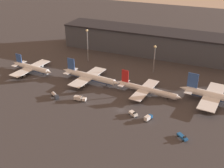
# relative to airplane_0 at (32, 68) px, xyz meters

# --- Properties ---
(ground) EXTENTS (600.00, 600.00, 0.00)m
(ground) POSITION_rel_airplane_0_xyz_m (76.38, -21.99, -3.26)
(ground) COLOR #383538
(terminal_building) EXTENTS (167.55, 26.61, 19.62)m
(terminal_building) POSITION_rel_airplane_0_xyz_m (76.38, 69.69, 6.60)
(terminal_building) COLOR #3D424C
(terminal_building) RESTS_ON ground
(airplane_0) EXTENTS (35.78, 33.11, 11.43)m
(airplane_0) POSITION_rel_airplane_0_xyz_m (0.00, 0.00, 0.00)
(airplane_0) COLOR white
(airplane_0) RESTS_ON ground
(airplane_1) EXTENTS (43.77, 33.47, 13.55)m
(airplane_1) POSITION_rel_airplane_0_xyz_m (44.32, 2.60, 0.30)
(airplane_1) COLOR white
(airplane_1) RESTS_ON ground
(airplane_2) EXTENTS (42.79, 30.15, 12.59)m
(airplane_2) POSITION_rel_airplane_0_xyz_m (83.54, 1.25, -0.33)
(airplane_2) COLOR silver
(airplane_2) RESTS_ON ground
(airplane_3) EXTENTS (41.69, 36.63, 15.09)m
(airplane_3) POSITION_rel_airplane_0_xyz_m (121.74, 7.29, 0.61)
(airplane_3) COLOR white
(airplane_3) RESTS_ON ground
(service_vehicle_0) EXTENTS (5.54, 4.87, 2.78)m
(service_vehicle_0) POSITION_rel_airplane_0_xyz_m (84.22, -24.46, -1.95)
(service_vehicle_0) COLOR white
(service_vehicle_0) RESTS_ON ground
(service_vehicle_1) EXTENTS (3.62, 5.41, 2.80)m
(service_vehicle_1) POSITION_rel_airplane_0_xyz_m (92.58, -25.46, -1.67)
(service_vehicle_1) COLOR #195199
(service_vehicle_1) RESTS_ON ground
(service_vehicle_2) EXTENTS (7.39, 3.22, 2.80)m
(service_vehicle_2) POSITION_rel_airplane_0_xyz_m (50.57, -21.91, -1.64)
(service_vehicle_2) COLOR white
(service_vehicle_2) RESTS_ON ground
(service_vehicle_3) EXTENTS (5.88, 5.41, 2.44)m
(service_vehicle_3) POSITION_rel_airplane_0_xyz_m (111.71, -33.87, -2.11)
(service_vehicle_3) COLOR #195199
(service_vehicle_3) RESTS_ON ground
(service_vehicle_4) EXTENTS (6.76, 5.46, 2.70)m
(service_vehicle_4) POSITION_rel_airplane_0_xyz_m (35.62, -24.61, -1.63)
(service_vehicle_4) COLOR #282D38
(service_vehicle_4) RESTS_ON ground
(lamp_post_0) EXTENTS (1.80, 1.80, 24.99)m
(lamp_post_0) POSITION_rel_airplane_0_xyz_m (26.63, 34.15, 12.64)
(lamp_post_0) COLOR slate
(lamp_post_0) RESTS_ON ground
(lamp_post_1) EXTENTS (1.80, 1.80, 19.64)m
(lamp_post_1) POSITION_rel_airplane_0_xyz_m (78.50, 34.15, 9.64)
(lamp_post_1) COLOR slate
(lamp_post_1) RESTS_ON ground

